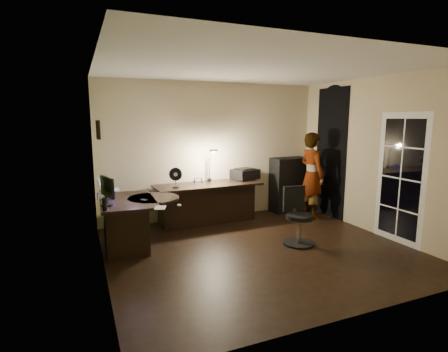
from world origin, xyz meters
name	(u,v)px	position (x,y,z in m)	size (l,w,h in m)	color
floor	(259,250)	(0.00, 0.00, -0.01)	(4.50, 4.00, 0.01)	black
ceiling	(262,68)	(0.00, 0.00, 2.71)	(4.50, 4.00, 0.01)	silver
wall_back	(213,151)	(0.00, 2.00, 1.35)	(4.50, 0.01, 2.70)	#C6B48C
wall_front	(362,187)	(0.00, -2.00, 1.35)	(4.50, 0.01, 2.70)	#C6B48C
wall_left	(100,172)	(-2.25, 0.00, 1.35)	(0.01, 4.00, 2.70)	#C6B48C
wall_right	(376,156)	(2.25, 0.00, 1.35)	(0.01, 4.00, 2.70)	#C6B48C
green_wall_overlay	(101,172)	(-2.24, 0.00, 1.35)	(0.00, 4.00, 2.70)	#50662A
arched_doorway	(331,153)	(2.24, 1.15, 1.30)	(0.01, 0.90, 2.60)	black
french_door	(401,179)	(2.24, -0.55, 1.05)	(0.02, 0.92, 2.10)	white
framed_picture	(98,130)	(-2.22, 0.45, 1.85)	(0.04, 0.30, 0.25)	black
desk_left	(128,223)	(-1.83, 0.91, 0.38)	(0.81, 1.32, 0.76)	black
desk_right	(208,203)	(-0.24, 1.63, 0.38)	(2.04, 0.71, 0.77)	black
cabinet	(289,185)	(1.68, 1.78, 0.58)	(0.78, 0.39, 1.17)	black
laptop_stand	(107,194)	(-2.11, 1.13, 0.82)	(0.27, 0.22, 0.11)	silver
laptop	(109,184)	(-2.07, 1.13, 0.99)	(0.30, 0.29, 0.21)	silver
monitor	(106,195)	(-2.15, 0.65, 0.91)	(0.09, 0.45, 0.30)	black
mouse	(179,205)	(-1.20, 0.18, 0.78)	(0.06, 0.09, 0.03)	silver
phone	(144,200)	(-1.60, 0.76, 0.77)	(0.07, 0.13, 0.01)	black
pen	(162,203)	(-1.39, 0.43, 0.77)	(0.01, 0.15, 0.01)	black
speaker	(105,204)	(-2.19, 0.37, 0.84)	(0.06, 0.06, 0.16)	black
notepad	(160,208)	(-1.48, 0.19, 0.77)	(0.15, 0.21, 0.01)	silver
desk_fan	(175,177)	(-0.91, 1.50, 0.95)	(0.23, 0.13, 0.36)	black
headphones	(198,180)	(-0.37, 1.82, 0.82)	(0.19, 0.08, 0.09)	#0F1595
printer	(245,174)	(0.63, 1.80, 0.88)	(0.50, 0.39, 0.22)	black
desk_lamp	(209,164)	(-0.14, 1.83, 1.12)	(0.17, 0.31, 0.69)	black
office_chair	(300,216)	(0.70, -0.03, 0.46)	(0.51, 0.51, 0.91)	black
person	(312,175)	(1.84, 1.20, 0.86)	(0.62, 0.41, 1.73)	#D8A88C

